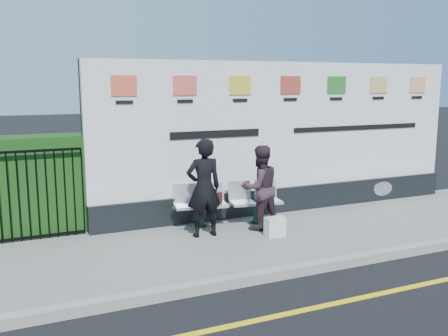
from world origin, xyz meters
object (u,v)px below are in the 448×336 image
Objects in this scene: billboard at (287,148)px; woman_left at (204,188)px; bench at (229,214)px; woman_right at (260,188)px.

billboard reaches higher than woman_left.
woman_left reaches higher than bench.
billboard reaches higher than bench.
bench is 0.81m from woman_right.
woman_left is at bearing -136.46° from bench.
woman_right is at bearing -179.24° from woman_left.
billboard is at bearing 28.80° from bench.
bench is at bearing -52.59° from woman_right.
woman_right is (1.07, -0.01, -0.08)m from woman_left.
woman_left reaches higher than woman_right.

